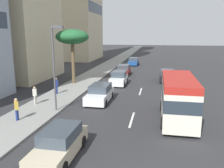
# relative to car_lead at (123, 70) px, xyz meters

# --- Properties ---
(ground_plane) EXTENTS (198.00, 198.00, 0.00)m
(ground_plane) POSITION_rel_car_lead_xyz_m (1.75, -3.38, -0.76)
(ground_plane) COLOR #2D2D30
(sidewalk_right) EXTENTS (162.00, 3.84, 0.15)m
(sidewalk_right) POSITION_rel_car_lead_xyz_m (1.75, 4.45, -0.69)
(sidewalk_right) COLOR gray
(sidewalk_right) RESTS_ON ground_plane
(lane_stripe_mid) EXTENTS (3.20, 0.16, 0.01)m
(lane_stripe_mid) POSITION_rel_car_lead_xyz_m (-18.82, -3.38, -0.75)
(lane_stripe_mid) COLOR silver
(lane_stripe_mid) RESTS_ON ground_plane
(lane_stripe_far) EXTENTS (3.20, 0.16, 0.01)m
(lane_stripe_far) POSITION_rel_car_lead_xyz_m (-9.97, -3.38, -0.75)
(lane_stripe_far) COLOR silver
(lane_stripe_far) RESTS_ON ground_plane
(car_lead) EXTENTS (4.06, 1.89, 1.61)m
(car_lead) POSITION_rel_car_lead_xyz_m (0.00, 0.00, 0.00)
(car_lead) COLOR #A51E1E
(car_lead) RESTS_ON ground_plane
(car_second) EXTENTS (4.22, 1.87, 1.70)m
(car_second) POSITION_rel_car_lead_xyz_m (-6.89, -0.43, 0.04)
(car_second) COLOR white
(car_second) RESTS_ON ground_plane
(car_third) EXTENTS (4.11, 1.92, 1.53)m
(car_third) POSITION_rel_car_lead_xyz_m (12.00, -0.31, -0.03)
(car_third) COLOR #1E478C
(car_third) RESTS_ON ground_plane
(minibus_fourth) EXTENTS (6.84, 2.39, 3.22)m
(minibus_fourth) POSITION_rel_car_lead_xyz_m (-18.16, -6.67, 1.00)
(minibus_fourth) COLOR silver
(minibus_fourth) RESTS_ON ground_plane
(car_fifth) EXTENTS (4.68, 1.93, 1.60)m
(car_fifth) POSITION_rel_car_lead_xyz_m (-14.58, 0.11, 0.00)
(car_fifth) COLOR white
(car_fifth) RESTS_ON ground_plane
(car_sixth) EXTENTS (4.43, 1.79, 1.55)m
(car_sixth) POSITION_rel_car_lead_xyz_m (-24.89, -0.31, -0.03)
(car_sixth) COLOR beige
(car_sixth) RESTS_ON ground_plane
(car_seventh) EXTENTS (4.00, 1.87, 1.63)m
(car_seventh) POSITION_rel_car_lead_xyz_m (-3.81, -6.43, 0.01)
(car_seventh) COLOR black
(car_seventh) RESTS_ON ground_plane
(pedestrian_near_lamp) EXTENTS (0.30, 0.37, 1.61)m
(pedestrian_near_lamp) POSITION_rel_car_lead_xyz_m (-17.03, 5.42, 0.27)
(pedestrian_near_lamp) COLOR beige
(pedestrian_near_lamp) RESTS_ON sidewalk_right
(pedestrian_mid_block) EXTENTS (0.38, 0.38, 1.65)m
(pedestrian_mid_block) POSITION_rel_car_lead_xyz_m (-20.92, 4.69, 0.29)
(pedestrian_mid_block) COLOR navy
(pedestrian_mid_block) RESTS_ON sidewalk_right
(pedestrian_by_tree) EXTENTS (0.39, 0.38, 1.71)m
(pedestrian_by_tree) POSITION_rel_car_lead_xyz_m (-13.28, 5.07, 0.34)
(pedestrian_by_tree) COLOR navy
(pedestrian_by_tree) RESTS_ON sidewalk_right
(palm_tree) EXTENTS (4.03, 4.03, 6.68)m
(palm_tree) POSITION_rel_car_lead_xyz_m (-7.69, 5.26, 5.07)
(palm_tree) COLOR brown
(palm_tree) RESTS_ON sidewalk_right
(street_lamp) EXTENTS (0.24, 0.97, 6.78)m
(street_lamp) POSITION_rel_car_lead_xyz_m (-18.21, 2.82, 3.57)
(street_lamp) COLOR #4C4C51
(street_lamp) RESTS_ON sidewalk_right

